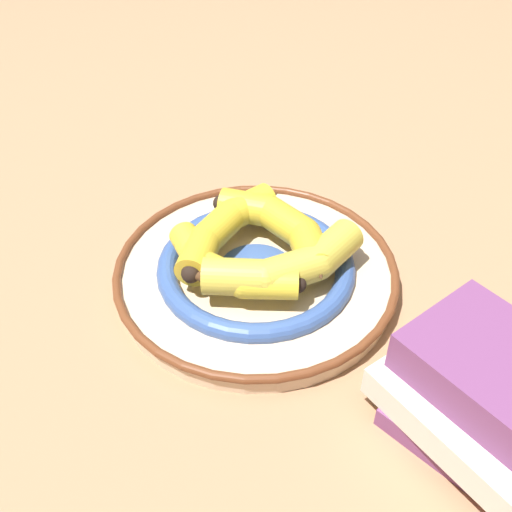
% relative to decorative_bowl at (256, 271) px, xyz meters
% --- Properties ---
extents(ground_plane, '(2.80, 2.80, 0.00)m').
position_rel_decorative_bowl_xyz_m(ground_plane, '(-0.04, -0.01, -0.02)').
color(ground_plane, '#A87A56').
extents(decorative_bowl, '(0.32, 0.32, 0.04)m').
position_rel_decorative_bowl_xyz_m(decorative_bowl, '(0.00, 0.00, 0.00)').
color(decorative_bowl, beige).
rests_on(decorative_bowl, ground_plane).
extents(banana_a, '(0.19, 0.07, 0.04)m').
position_rel_decorative_bowl_xyz_m(banana_a, '(0.00, 0.05, 0.04)').
color(banana_a, gold).
rests_on(banana_a, decorative_bowl).
extents(banana_b, '(0.07, 0.18, 0.03)m').
position_rel_decorative_bowl_xyz_m(banana_b, '(-0.05, 0.01, 0.03)').
color(banana_b, yellow).
rests_on(banana_b, decorative_bowl).
extents(banana_c, '(0.18, 0.12, 0.04)m').
position_rel_decorative_bowl_xyz_m(banana_c, '(-0.01, -0.04, 0.04)').
color(banana_c, gold).
rests_on(banana_c, decorative_bowl).
extents(banana_d, '(0.09, 0.19, 0.04)m').
position_rel_decorative_bowl_xyz_m(banana_d, '(0.04, -0.00, 0.04)').
color(banana_d, gold).
rests_on(banana_d, decorative_bowl).
extents(book_stack, '(0.20, 0.22, 0.09)m').
position_rel_decorative_bowl_xyz_m(book_stack, '(-0.03, -0.29, 0.03)').
color(book_stack, '#753D70').
rests_on(book_stack, ground_plane).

